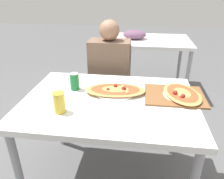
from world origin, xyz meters
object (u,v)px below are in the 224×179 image
Objects in this scene: dining_table at (109,109)px; pizza_main at (115,90)px; pizza_second at (182,94)px; person_seated at (109,72)px; soda_can at (75,81)px; chair_far_seated at (111,83)px; drink_glass at (59,102)px.

dining_table is 0.14m from pizza_main.
pizza_second is (0.49, 0.10, 0.10)m from dining_table.
pizza_main is 0.46m from pizza_second.
soda_can is (-0.18, -0.52, 0.12)m from person_seated.
dining_table is 0.64m from person_seated.
dining_table is at bearing 96.94° from chair_far_seated.
person_seated is 0.56m from pizza_main.
dining_table is at bearing 98.16° from person_seated.
chair_far_seated is at bearing -90.00° from person_seated.
chair_far_seated is at bearing 73.94° from soda_can.
pizza_second is (0.76, -0.02, -0.04)m from soda_can.
drink_glass is at bearing -158.69° from pizza_second.
pizza_second is (0.77, 0.30, -0.05)m from drink_glass.
drink_glass is at bearing 79.11° from chair_far_seated.
dining_table is at bearing -168.35° from pizza_second.
soda_can is at bearing 178.49° from pizza_second.
pizza_second is (0.46, 0.00, -0.00)m from pizza_main.
chair_far_seated is 0.91m from pizza_second.
pizza_main is 3.55× the size of soda_can.
pizza_second is at bearing 131.81° from chair_far_seated.
dining_table is 0.37m from drink_glass.
chair_far_seated reaches higher than pizza_second.
drink_glass is at bearing -135.91° from pizza_main.
pizza_second is at bearing -1.51° from soda_can.
person_seated is at bearing 90.00° from chair_far_seated.
pizza_second is at bearing 21.31° from drink_glass.
dining_table is 9.33× the size of soda_can.
dining_table is 0.51m from pizza_second.
pizza_main is 1.12× the size of pizza_second.
soda_can reaches higher than dining_table.
pizza_main is at bearing 72.88° from dining_table.
drink_glass is at bearing -144.28° from dining_table.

